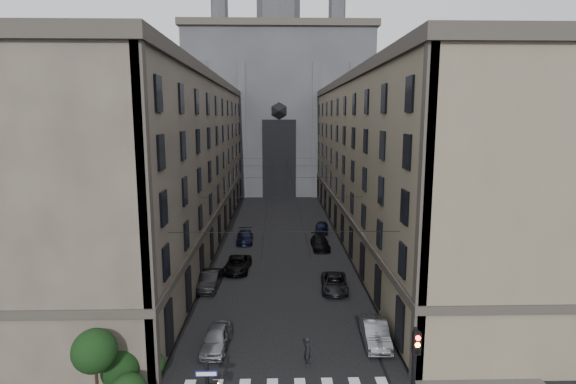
{
  "coord_description": "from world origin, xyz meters",
  "views": [
    {
      "loc": [
        -0.48,
        -16.28,
        14.3
      ],
      "look_at": [
        0.2,
        10.04,
        9.94
      ],
      "focal_mm": 28.0,
      "sensor_mm": 36.0,
      "label": 1
    }
  ],
  "objects": [
    {
      "name": "building_right",
      "position": [
        13.44,
        36.0,
        9.34
      ],
      "size": [
        13.6,
        60.6,
        18.85
      ],
      "color": "brown",
      "rests_on": "ground"
    },
    {
      "name": "car_left_far",
      "position": [
        -4.2,
        34.31,
        0.66
      ],
      "size": [
        1.99,
        4.58,
        1.31
      ],
      "primitive_type": "imported",
      "rotation": [
        0.0,
        0.0,
        0.03
      ],
      "color": "black",
      "rests_on": "ground"
    },
    {
      "name": "sidewalk_right",
      "position": [
        10.5,
        36.0,
        0.07
      ],
      "size": [
        7.0,
        80.0,
        0.15
      ],
      "primitive_type": "cube",
      "color": "#383533",
      "rests_on": "ground"
    },
    {
      "name": "building_left",
      "position": [
        -13.44,
        36.0,
        9.34
      ],
      "size": [
        13.6,
        60.6,
        18.85
      ],
      "color": "#453D34",
      "rests_on": "ground"
    },
    {
      "name": "sidewalk_left",
      "position": [
        -10.5,
        36.0,
        0.07
      ],
      "size": [
        7.0,
        80.0,
        0.15
      ],
      "primitive_type": "cube",
      "color": "#383533",
      "rests_on": "ground"
    },
    {
      "name": "traffic_light_right",
      "position": [
        5.6,
        1.92,
        3.29
      ],
      "size": [
        0.34,
        0.5,
        5.2
      ],
      "color": "black",
      "rests_on": "ground"
    },
    {
      "name": "car_right_near",
      "position": [
        5.8,
        10.42,
        0.72
      ],
      "size": [
        1.72,
        4.41,
        1.43
      ],
      "primitive_type": "imported",
      "rotation": [
        0.0,
        0.0,
        -0.05
      ],
      "color": "gray",
      "rests_on": "ground"
    },
    {
      "name": "car_right_far",
      "position": [
        5.18,
        38.64,
        0.67
      ],
      "size": [
        2.07,
        4.11,
        1.34
      ],
      "primitive_type": "imported",
      "rotation": [
        0.0,
        0.0,
        -0.13
      ],
      "color": "black",
      "rests_on": "ground"
    },
    {
      "name": "gothic_tower",
      "position": [
        0.0,
        74.96,
        17.8
      ],
      "size": [
        35.0,
        23.0,
        58.0
      ],
      "color": "#2D2D33",
      "rests_on": "ground"
    },
    {
      "name": "car_left_midfar",
      "position": [
        -4.2,
        24.39,
        0.67
      ],
      "size": [
        2.54,
        4.94,
        1.33
      ],
      "primitive_type": "imported",
      "rotation": [
        0.0,
        0.0,
        -0.07
      ],
      "color": "black",
      "rests_on": "ground"
    },
    {
      "name": "car_right_midfar",
      "position": [
        4.32,
        31.6,
        0.66
      ],
      "size": [
        1.97,
        4.62,
        1.33
      ],
      "primitive_type": "imported",
      "rotation": [
        0.0,
        0.0,
        0.02
      ],
      "color": "black",
      "rests_on": "ground"
    },
    {
      "name": "shrub_cluster",
      "position": [
        -8.72,
        5.01,
        1.8
      ],
      "size": [
        3.9,
        4.4,
        3.9
      ],
      "color": "black",
      "rests_on": "sidewalk_left"
    },
    {
      "name": "car_left_near",
      "position": [
        -4.3,
        9.99,
        0.68
      ],
      "size": [
        1.84,
        4.08,
        1.36
      ],
      "primitive_type": "imported",
      "rotation": [
        0.0,
        0.0,
        -0.06
      ],
      "color": "slate",
      "rests_on": "ground"
    },
    {
      "name": "car_right_midnear",
      "position": [
        4.34,
        19.4,
        0.64
      ],
      "size": [
        2.46,
        4.76,
        1.28
      ],
      "primitive_type": "imported",
      "rotation": [
        0.0,
        0.0,
        -0.07
      ],
      "color": "black",
      "rests_on": "ground"
    },
    {
      "name": "pedestrian",
      "position": [
        1.32,
        8.0,
        0.85
      ],
      "size": [
        0.53,
        0.69,
        1.7
      ],
      "primitive_type": "imported",
      "rotation": [
        0.0,
        0.0,
        1.36
      ],
      "color": "black",
      "rests_on": "ground"
    },
    {
      "name": "car_left_midnear",
      "position": [
        -6.2,
        20.14,
        0.73
      ],
      "size": [
        1.76,
        4.52,
        1.47
      ],
      "primitive_type": "imported",
      "rotation": [
        0.0,
        0.0,
        -0.05
      ],
      "color": "black",
      "rests_on": "ground"
    },
    {
      "name": "tram_wires",
      "position": [
        0.0,
        35.63,
        7.25
      ],
      "size": [
        14.0,
        60.0,
        0.43
      ],
      "color": "black",
      "rests_on": "ground"
    }
  ]
}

